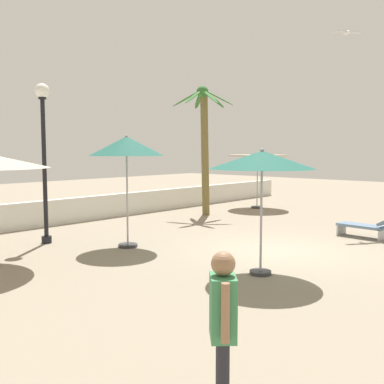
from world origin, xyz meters
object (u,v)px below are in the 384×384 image
object	(u,v)px
lounge_chair_0	(369,225)
patio_umbrella_1	(127,147)
palm_tree_0	(204,136)
seagull_0	(346,32)
lamp_post_0	(44,140)
patio_umbrella_0	(258,159)
guest_0	(223,320)
patio_umbrella_2	(262,161)

from	to	relation	value
lounge_chair_0	patio_umbrella_1	bearing A→B (deg)	141.48
palm_tree_0	seagull_0	xyz separation A→B (m)	(1.16, -5.25, 3.36)
patio_umbrella_1	lamp_post_0	distance (m)	2.46
lounge_chair_0	patio_umbrella_0	bearing A→B (deg)	60.38
patio_umbrella_0	lamp_post_0	size ratio (longest dim) A/B	0.58
lounge_chair_0	guest_0	xyz separation A→B (m)	(-10.23, -2.42, 0.64)
lounge_chair_0	seagull_0	bearing A→B (deg)	45.31
lounge_chair_0	lamp_post_0	bearing A→B (deg)	135.96
patio_umbrella_1	lounge_chair_0	world-z (taller)	patio_umbrella_1
lounge_chair_0	patio_umbrella_2	bearing A→B (deg)	177.49
patio_umbrella_2	palm_tree_0	bearing A→B (deg)	48.15
palm_tree_0	seagull_0	world-z (taller)	seagull_0
patio_umbrella_0	patio_umbrella_1	world-z (taller)	patio_umbrella_1
patio_umbrella_0	lounge_chair_0	world-z (taller)	patio_umbrella_0
patio_umbrella_2	seagull_0	distance (m)	8.29
lamp_post_0	seagull_0	xyz separation A→B (m)	(8.37, -5.03, 3.64)
patio_umbrella_2	seagull_0	bearing A→B (deg)	10.65
patio_umbrella_1	patio_umbrella_2	world-z (taller)	patio_umbrella_1
patio_umbrella_1	lounge_chair_0	size ratio (longest dim) A/B	1.61
palm_tree_0	lounge_chair_0	distance (m)	7.38
lamp_post_0	lounge_chair_0	distance (m)	9.82
palm_tree_0	guest_0	world-z (taller)	palm_tree_0
seagull_0	patio_umbrella_2	bearing A→B (deg)	-169.35
patio_umbrella_1	lamp_post_0	bearing A→B (deg)	119.60
patio_umbrella_2	seagull_0	size ratio (longest dim) A/B	2.56
patio_umbrella_0	seagull_0	distance (m)	6.85
patio_umbrella_2	lounge_chair_0	xyz separation A→B (m)	(5.50, -0.24, -2.02)
patio_umbrella_0	patio_umbrella_2	distance (m)	11.06
patio_umbrella_0	patio_umbrella_1	bearing A→B (deg)	-168.00
patio_umbrella_0	seagull_0	bearing A→B (deg)	-113.43
patio_umbrella_2	seagull_0	world-z (taller)	seagull_0
patio_umbrella_1	seagull_0	distance (m)	8.63
seagull_0	lamp_post_0	bearing A→B (deg)	149.00
patio_umbrella_0	seagull_0	world-z (taller)	seagull_0
lamp_post_0	patio_umbrella_2	bearing A→B (deg)	-78.23
patio_umbrella_0	lamp_post_0	bearing A→B (deg)	179.14
palm_tree_0	patio_umbrella_1	bearing A→B (deg)	-158.64
palm_tree_0	seagull_0	distance (m)	6.34
palm_tree_0	seagull_0	bearing A→B (deg)	-77.52
patio_umbrella_0	palm_tree_0	xyz separation A→B (m)	(-3.27, 0.37, 0.96)
lounge_chair_0	guest_0	size ratio (longest dim) A/B	1.11
patio_umbrella_0	patio_umbrella_1	distance (m)	9.49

